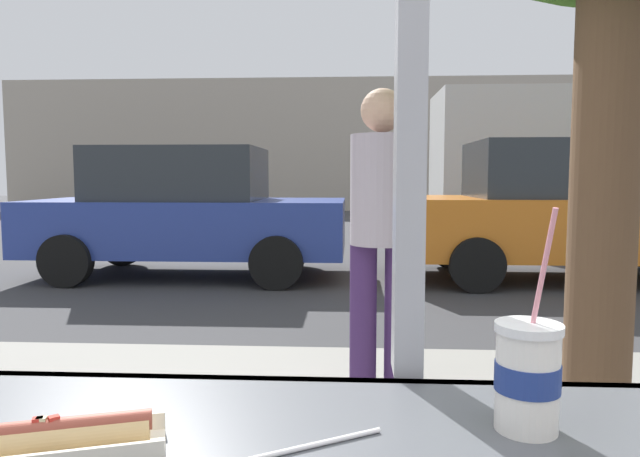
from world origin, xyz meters
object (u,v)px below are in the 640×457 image
at_px(soda_cup_left, 527,375).
at_px(parked_car_blue, 187,212).
at_px(hotdog_tray_near, 60,440).
at_px(box_truck, 595,160).
at_px(pedestrian, 381,226).
at_px(parked_car_orange, 573,211).

xyz_separation_m(soda_cup_left, parked_car_blue, (-2.44, 6.76, -0.20)).
relative_size(soda_cup_left, hotdog_tray_near, 1.16).
bearing_deg(box_truck, pedestrian, -117.40).
height_order(hotdog_tray_near, box_truck, box_truck).
bearing_deg(pedestrian, parked_car_orange, 59.76).
relative_size(soda_cup_left, parked_car_orange, 0.07).
distance_m(parked_car_blue, box_truck, 8.90).
height_order(soda_cup_left, box_truck, box_truck).
relative_size(hotdog_tray_near, pedestrian, 0.16).
distance_m(hotdog_tray_near, pedestrian, 2.35).
distance_m(soda_cup_left, hotdog_tray_near, 0.61).
distance_m(soda_cup_left, parked_car_orange, 7.24).
bearing_deg(hotdog_tray_near, pedestrian, 77.63).
xyz_separation_m(hotdog_tray_near, parked_car_blue, (-1.85, 6.88, -0.15)).
xyz_separation_m(hotdog_tray_near, box_truck, (5.47, 11.87, 0.67)).
bearing_deg(soda_cup_left, hotdog_tray_near, -169.18).
height_order(hotdog_tray_near, parked_car_orange, parked_car_orange).
height_order(soda_cup_left, pedestrian, pedestrian).
relative_size(box_truck, pedestrian, 4.32).
xyz_separation_m(soda_cup_left, pedestrian, (-0.09, 2.18, 0.01)).
bearing_deg(pedestrian, hotdog_tray_near, -102.37).
bearing_deg(box_truck, hotdog_tray_near, -114.73).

